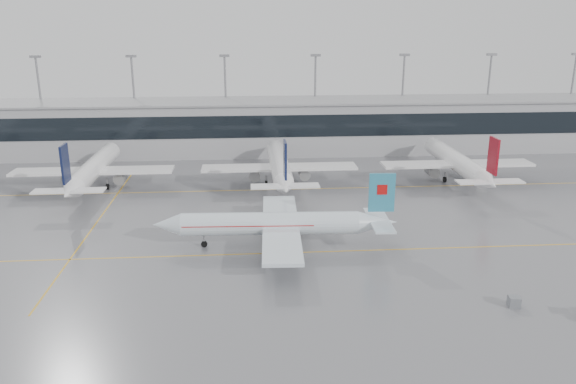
{
  "coord_description": "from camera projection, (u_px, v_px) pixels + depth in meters",
  "views": [
    {
      "loc": [
        -6.32,
        -70.59,
        30.4
      ],
      "look_at": [
        0.0,
        12.0,
        5.0
      ],
      "focal_mm": 35.0,
      "sensor_mm": 36.0,
      "label": 1
    }
  ],
  "objects": [
    {
      "name": "ground",
      "position": [
        295.0,
        253.0,
        76.67
      ],
      "size": [
        320.0,
        320.0,
        0.0
      ],
      "primitive_type": "plane",
      "color": "slate",
      "rests_on": "ground"
    },
    {
      "name": "taxi_line_north",
      "position": [
        281.0,
        189.0,
        105.26
      ],
      "size": [
        120.0,
        0.25,
        0.01
      ],
      "primitive_type": "cube",
      "color": "gold",
      "rests_on": "ground"
    },
    {
      "name": "air_canada_jet",
      "position": [
        279.0,
        224.0,
        77.9
      ],
      "size": [
        34.16,
        26.67,
        10.47
      ],
      "rotation": [
        0.0,
        0.0,
        3.1
      ],
      "color": "silver",
      "rests_on": "ground"
    },
    {
      "name": "terminal_glass",
      "position": [
        274.0,
        126.0,
        126.38
      ],
      "size": [
        180.0,
        0.2,
        5.0
      ],
      "primitive_type": "cube",
      "color": "black",
      "rests_on": "ground"
    },
    {
      "name": "gse_unit",
      "position": [
        514.0,
        302.0,
        61.97
      ],
      "size": [
        1.35,
        1.28,
        1.23
      ],
      "primitive_type": "cube",
      "rotation": [
        0.0,
        0.0,
        -0.11
      ],
      "color": "slate",
      "rests_on": "ground"
    },
    {
      "name": "parked_jet_c",
      "position": [
        279.0,
        165.0,
        107.69
      ],
      "size": [
        29.64,
        36.96,
        11.72
      ],
      "rotation": [
        0.0,
        0.0,
        1.57
      ],
      "color": "white",
      "rests_on": "ground"
    },
    {
      "name": "taxi_line_main",
      "position": [
        295.0,
        253.0,
        76.67
      ],
      "size": [
        120.0,
        0.25,
        0.01
      ],
      "primitive_type": "cube",
      "color": "gold",
      "rests_on": "ground"
    },
    {
      "name": "parked_jet_b",
      "position": [
        93.0,
        169.0,
        105.14
      ],
      "size": [
        29.64,
        36.96,
        11.72
      ],
      "rotation": [
        0.0,
        0.0,
        1.57
      ],
      "color": "white",
      "rests_on": "ground"
    },
    {
      "name": "terminal_roof",
      "position": [
        272.0,
        101.0,
        132.2
      ],
      "size": [
        182.0,
        16.0,
        0.4
      ],
      "primitive_type": "cube",
      "color": "gray",
      "rests_on": "ground"
    },
    {
      "name": "light_masts",
      "position": [
        271.0,
        93.0,
        137.58
      ],
      "size": [
        156.4,
        1.0,
        22.6
      ],
      "color": "gray",
      "rests_on": "ground"
    },
    {
      "name": "taxi_line_cross",
      "position": [
        98.0,
        221.0,
        88.78
      ],
      "size": [
        0.25,
        60.0,
        0.01
      ],
      "primitive_type": "cube",
      "color": "gold",
      "rests_on": "ground"
    },
    {
      "name": "terminal",
      "position": [
        272.0,
        127.0,
        134.01
      ],
      "size": [
        180.0,
        15.0,
        12.0
      ],
      "primitive_type": "cube",
      "color": "#9C9CA0",
      "rests_on": "ground"
    },
    {
      "name": "parked_jet_d",
      "position": [
        457.0,
        162.0,
        110.25
      ],
      "size": [
        29.64,
        36.96,
        11.72
      ],
      "rotation": [
        0.0,
        0.0,
        1.57
      ],
      "color": "white",
      "rests_on": "ground"
    }
  ]
}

